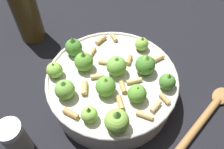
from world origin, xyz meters
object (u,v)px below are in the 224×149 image
object	(u,v)px
pepper_shaker	(16,139)
olive_oil_bottle	(25,10)
cooking_pan	(112,85)
wooden_spoon	(204,118)

from	to	relation	value
pepper_shaker	olive_oil_bottle	world-z (taller)	olive_oil_bottle
cooking_pan	olive_oil_bottle	xyz separation A→B (m)	(0.24, 0.16, 0.04)
pepper_shaker	olive_oil_bottle	xyz separation A→B (m)	(0.32, -0.03, 0.04)
olive_oil_bottle	wooden_spoon	xyz separation A→B (m)	(-0.35, -0.34, -0.08)
pepper_shaker	wooden_spoon	distance (m)	0.37
wooden_spoon	cooking_pan	bearing A→B (deg)	59.11
cooking_pan	wooden_spoon	size ratio (longest dim) A/B	1.32
olive_oil_bottle	wooden_spoon	bearing A→B (deg)	-135.71
cooking_pan	wooden_spoon	bearing A→B (deg)	-120.89
pepper_shaker	wooden_spoon	size ratio (longest dim) A/B	0.45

